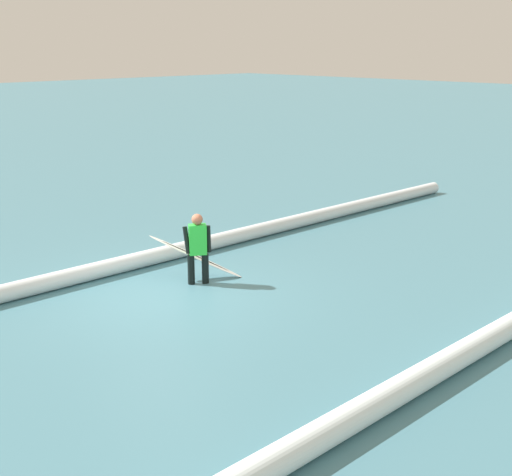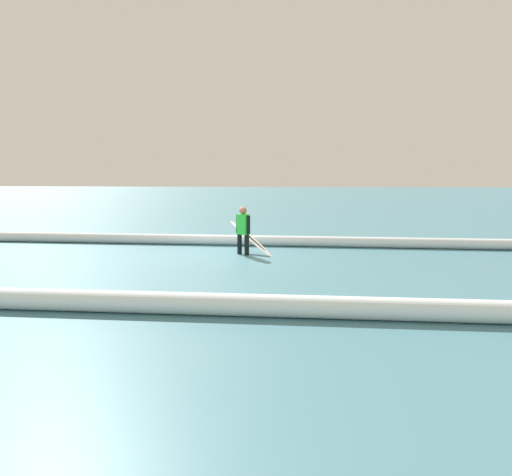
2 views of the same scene
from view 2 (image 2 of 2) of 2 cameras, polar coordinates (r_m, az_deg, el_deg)
The scene contains 5 objects.
ground_plane at distance 12.91m, azimuth -5.87°, elevation -2.13°, with size 146.33×146.33×0.00m, color teal.
surfer at distance 12.67m, azimuth -1.72°, elevation 1.30°, with size 0.45×0.39×1.42m.
surfboard at distance 12.98m, azimuth -0.74°, elevation -0.01°, with size 1.56×1.44×0.93m.
wave_crest_foreground at distance 14.34m, azimuth 0.55°, elevation -0.34°, with size 0.34×0.34×21.34m, color silver.
wave_crest_midground at distance 7.24m, azimuth 8.47°, elevation -9.03°, with size 0.38×0.38×15.75m, color white.
Camera 2 is at (-2.45, 12.46, 2.34)m, focal length 30.19 mm.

